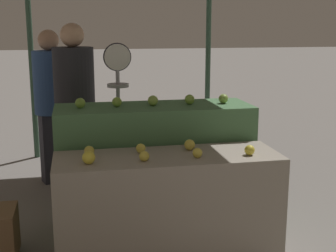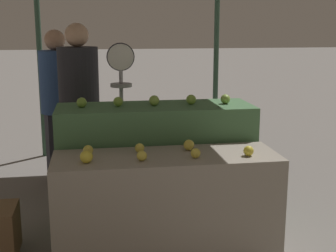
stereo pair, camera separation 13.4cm
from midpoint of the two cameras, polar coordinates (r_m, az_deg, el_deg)
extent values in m
cylinder|color=#33513D|center=(6.27, -16.89, 7.37)|extent=(0.07, 0.07, 2.48)
cylinder|color=#33513D|center=(6.48, 4.31, 8.01)|extent=(0.07, 0.07, 2.48)
cube|color=gray|center=(3.51, -1.09, -9.91)|extent=(1.63, 0.55, 0.80)
cube|color=#4C7A4C|center=(4.02, -2.63, -4.99)|extent=(1.63, 0.55, 1.06)
sphere|color=gold|center=(3.22, -10.82, -3.80)|extent=(0.09, 0.09, 0.09)
sphere|color=gold|center=(3.23, -4.10, -3.69)|extent=(0.07, 0.07, 0.07)
sphere|color=gold|center=(3.31, 2.46, -3.29)|extent=(0.07, 0.07, 0.07)
sphere|color=gold|center=(3.41, 8.82, -2.92)|extent=(0.07, 0.07, 0.07)
sphere|color=gold|center=(3.41, -10.69, -3.01)|extent=(0.07, 0.07, 0.07)
sphere|color=gold|center=(3.44, -4.46, -2.73)|extent=(0.07, 0.07, 0.07)
sphere|color=gold|center=(3.51, 1.57, -2.31)|extent=(0.08, 0.08, 0.08)
sphere|color=#7AA338|center=(3.84, -11.63, 2.75)|extent=(0.08, 0.08, 0.08)
sphere|color=#84AD3D|center=(3.86, -7.23, 2.92)|extent=(0.08, 0.08, 0.08)
sphere|color=#8EB247|center=(3.88, -2.84, 3.11)|extent=(0.09, 0.09, 0.09)
sphere|color=#84AD3D|center=(3.95, 1.68, 3.26)|extent=(0.08, 0.08, 0.08)
sphere|color=#8EB247|center=(4.02, 5.82, 3.33)|extent=(0.08, 0.08, 0.08)
cylinder|color=#99999E|center=(4.46, -6.86, -0.71)|extent=(0.04, 0.04, 1.46)
cylinder|color=black|center=(4.35, -7.10, 8.35)|extent=(0.26, 0.01, 0.26)
cylinder|color=silver|center=(4.33, -7.08, 8.34)|extent=(0.24, 0.02, 0.24)
cylinder|color=#99999E|center=(4.35, -7.01, 5.85)|extent=(0.01, 0.01, 0.14)
cylinder|color=#99999E|center=(4.36, -6.99, 4.94)|extent=(0.20, 0.20, 0.03)
cube|color=#2D2D38|center=(4.82, -11.78, -3.87)|extent=(0.34, 0.29, 0.81)
cylinder|color=#232328|center=(4.67, -12.18, 5.06)|extent=(0.53, 0.53, 0.70)
sphere|color=tan|center=(4.64, -12.45, 10.78)|extent=(0.23, 0.23, 0.23)
cube|color=#2D2D38|center=(5.35, -14.42, -2.58)|extent=(0.31, 0.25, 0.78)
cylinder|color=#2D4C84|center=(5.21, -14.84, 5.16)|extent=(0.47, 0.47, 0.68)
sphere|color=tan|center=(5.18, -15.12, 10.07)|extent=(0.22, 0.22, 0.22)
camera|label=1|loc=(0.07, -91.05, -0.23)|focal=50.00mm
camera|label=2|loc=(0.07, 88.95, 0.23)|focal=50.00mm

